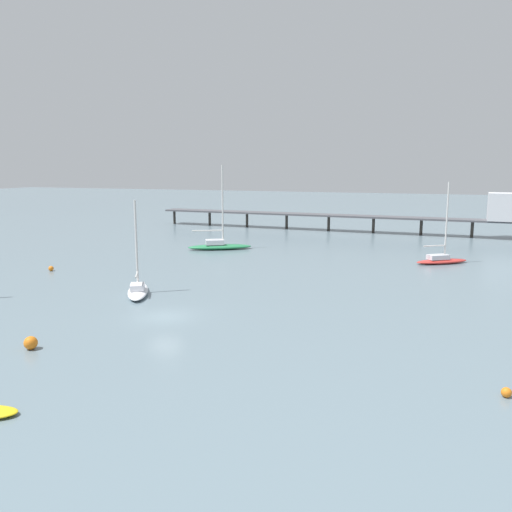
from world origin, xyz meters
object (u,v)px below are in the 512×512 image
mooring_buoy_near (31,343)px  mooring_buoy_mid (506,392)px  sailboat_green (219,245)px  sailboat_red (441,259)px  pier (418,211)px  sailboat_white (138,289)px  mooring_buoy_far (51,268)px

mooring_buoy_near → mooring_buoy_mid: 28.05m
sailboat_green → sailboat_red: bearing=-1.6°
sailboat_red → sailboat_green: bearing=178.4°
pier → sailboat_green: bearing=-133.9°
sailboat_white → mooring_buoy_mid: bearing=-22.6°
sailboat_green → mooring_buoy_mid: size_ratio=22.39×
mooring_buoy_far → mooring_buoy_mid: size_ratio=1.09×
sailboat_green → sailboat_red: sailboat_green is taller
sailboat_green → mooring_buoy_far: bearing=-118.8°
mooring_buoy_near → mooring_buoy_mid: (27.92, 2.71, -0.17)m
pier → mooring_buoy_mid: bearing=-82.9°
pier → mooring_buoy_far: pier is taller
sailboat_white → mooring_buoy_near: 15.12m
pier → sailboat_green: size_ratio=5.66×
mooring_buoy_far → mooring_buoy_mid: (44.71, -18.27, -0.02)m
sailboat_red → mooring_buoy_near: (-24.13, -40.82, -0.17)m
sailboat_green → mooring_buoy_far: (-11.33, -20.64, -0.38)m
mooring_buoy_near → mooring_buoy_mid: bearing=5.5°
sailboat_red → mooring_buoy_far: size_ratio=17.06×
sailboat_white → mooring_buoy_far: (-15.11, 5.96, -0.25)m
pier → sailboat_red: (4.37, -26.98, -3.43)m
sailboat_white → sailboat_red: 36.49m
sailboat_green → mooring_buoy_near: 41.98m
pier → mooring_buoy_near: (-19.76, -67.80, -3.61)m
pier → sailboat_white: sailboat_white is taller
mooring_buoy_far → mooring_buoy_near: bearing=-51.3°
sailboat_white → mooring_buoy_far: size_ratio=15.00×
sailboat_red → mooring_buoy_far: 45.48m
sailboat_green → mooring_buoy_far: 23.55m
pier → mooring_buoy_near: pier is taller
mooring_buoy_mid → sailboat_green: bearing=130.6°
mooring_buoy_far → sailboat_green: bearing=61.2°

